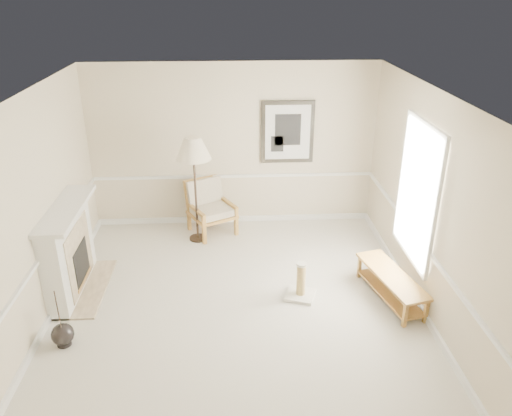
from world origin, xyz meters
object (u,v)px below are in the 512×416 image
(floor_lamp, at_px, (193,151))
(scratching_post, at_px, (301,286))
(floor_vase, at_px, (63,335))
(bench, at_px, (391,282))
(armchair, at_px, (209,204))

(floor_lamp, distance_m, scratching_post, 2.78)
(floor_vase, xyz_separation_m, scratching_post, (3.05, 0.87, 0.03))
(scratching_post, bearing_deg, bench, -4.80)
(floor_vase, distance_m, bench, 4.37)
(armchair, bearing_deg, bench, -69.28)
(bench, bearing_deg, floor_lamp, 145.35)
(floor_vase, height_order, armchair, armchair)
(floor_vase, distance_m, armchair, 3.49)
(armchair, xyz_separation_m, floor_lamp, (-0.20, -0.33, 1.09))
(bench, relative_size, scratching_post, 2.60)
(floor_vase, bearing_deg, armchair, 60.63)
(armchair, bearing_deg, scratching_post, -86.28)
(floor_vase, xyz_separation_m, bench, (4.30, 0.76, 0.11))
(armchair, distance_m, floor_lamp, 1.16)
(armchair, bearing_deg, floor_lamp, -148.96)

